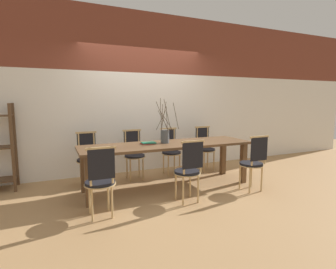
{
  "coord_description": "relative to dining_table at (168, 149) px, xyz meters",
  "views": [
    {
      "loc": [
        -1.73,
        -3.91,
        1.45
      ],
      "look_at": [
        0.0,
        0.0,
        0.9
      ],
      "focal_mm": 28.0,
      "sensor_mm": 36.0,
      "label": 1
    }
  ],
  "objects": [
    {
      "name": "dining_table",
      "position": [
        0.0,
        0.0,
        0.0
      ],
      "size": [
        2.86,
        0.82,
        0.75
      ],
      "color": "brown",
      "rests_on": "ground_plane"
    },
    {
      "name": "book_stack",
      "position": [
        -0.32,
        0.08,
        0.11
      ],
      "size": [
        0.23,
        0.18,
        0.03
      ],
      "color": "maroon",
      "rests_on": "dining_table"
    },
    {
      "name": "chair_far_left",
      "position": [
        -0.37,
        0.73,
        -0.16
      ],
      "size": [
        0.39,
        0.39,
        0.91
      ],
      "rotation": [
        0.0,
        0.0,
        3.14
      ],
      "color": "black",
      "rests_on": "ground_plane"
    },
    {
      "name": "chair_far_right",
      "position": [
        1.17,
        0.73,
        -0.16
      ],
      "size": [
        0.39,
        0.39,
        0.91
      ],
      "rotation": [
        0.0,
        0.0,
        3.14
      ],
      "color": "black",
      "rests_on": "ground_plane"
    },
    {
      "name": "ground_plane",
      "position": [
        0.0,
        0.0,
        -0.65
      ],
      "size": [
        16.0,
        16.0,
        0.0
      ],
      "primitive_type": "plane",
      "color": "#A87F51"
    },
    {
      "name": "chair_far_leftend",
      "position": [
        -1.2,
        0.73,
        -0.16
      ],
      "size": [
        0.39,
        0.39,
        0.91
      ],
      "rotation": [
        0.0,
        0.0,
        3.14
      ],
      "color": "black",
      "rests_on": "ground_plane"
    },
    {
      "name": "chair_near_left",
      "position": [
        -0.0,
        -0.73,
        -0.16
      ],
      "size": [
        0.39,
        0.39,
        0.91
      ],
      "color": "black",
      "rests_on": "ground_plane"
    },
    {
      "name": "chair_far_center",
      "position": [
        0.37,
        0.73,
        -0.16
      ],
      "size": [
        0.39,
        0.39,
        0.91
      ],
      "rotation": [
        0.0,
        0.0,
        3.14
      ],
      "color": "black",
      "rests_on": "ground_plane"
    },
    {
      "name": "chair_near_center",
      "position": [
        1.17,
        -0.73,
        -0.16
      ],
      "size": [
        0.39,
        0.39,
        0.91
      ],
      "color": "black",
      "rests_on": "ground_plane"
    },
    {
      "name": "vase_centerpiece",
      "position": [
        -0.02,
        0.07,
        0.22
      ],
      "size": [
        0.43,
        0.4,
        0.74
      ],
      "color": "#4C5156",
      "rests_on": "dining_table"
    },
    {
      "name": "chair_near_leftend",
      "position": [
        -1.23,
        -0.73,
        -0.16
      ],
      "size": [
        0.39,
        0.39,
        0.91
      ],
      "color": "black",
      "rests_on": "ground_plane"
    },
    {
      "name": "wall_rear",
      "position": [
        0.0,
        1.24,
        0.95
      ],
      "size": [
        12.0,
        0.06,
        3.2
      ],
      "color": "white",
      "rests_on": "ground_plane"
    }
  ]
}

